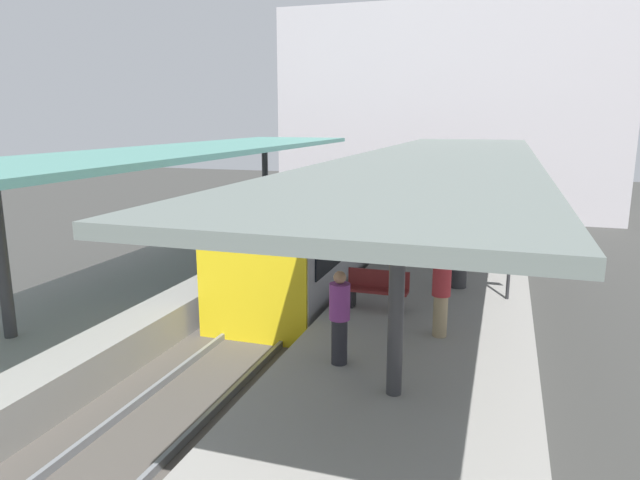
# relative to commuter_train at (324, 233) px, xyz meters

# --- Properties ---
(ground_plane) EXTENTS (80.00, 80.00, 0.00)m
(ground_plane) POSITION_rel_commuter_train_xyz_m (0.00, -3.44, -1.73)
(ground_plane) COLOR #383835
(platform_left) EXTENTS (4.40, 28.00, 1.00)m
(platform_left) POSITION_rel_commuter_train_xyz_m (-3.80, -3.44, -1.23)
(platform_left) COLOR gray
(platform_left) RESTS_ON ground_plane
(platform_right) EXTENTS (4.40, 28.00, 1.00)m
(platform_right) POSITION_rel_commuter_train_xyz_m (3.80, -3.44, -1.23)
(platform_right) COLOR gray
(platform_right) RESTS_ON ground_plane
(track_ballast) EXTENTS (3.20, 28.00, 0.20)m
(track_ballast) POSITION_rel_commuter_train_xyz_m (0.00, -3.44, -1.63)
(track_ballast) COLOR #4C4742
(track_ballast) RESTS_ON ground_plane
(rail_near_side) EXTENTS (0.08, 28.00, 0.14)m
(rail_near_side) POSITION_rel_commuter_train_xyz_m (-0.72, -3.44, -1.46)
(rail_near_side) COLOR slate
(rail_near_side) RESTS_ON track_ballast
(rail_far_side) EXTENTS (0.08, 28.00, 0.14)m
(rail_far_side) POSITION_rel_commuter_train_xyz_m (0.72, -3.44, -1.46)
(rail_far_side) COLOR slate
(rail_far_side) RESTS_ON track_ballast
(commuter_train) EXTENTS (2.78, 10.81, 3.10)m
(commuter_train) POSITION_rel_commuter_train_xyz_m (0.00, 0.00, 0.00)
(commuter_train) COLOR #ADADB2
(commuter_train) RESTS_ON track_ballast
(canopy_left) EXTENTS (4.18, 21.00, 3.33)m
(canopy_left) POSITION_rel_commuter_train_xyz_m (-3.80, -2.04, 2.48)
(canopy_left) COLOR #333335
(canopy_left) RESTS_ON platform_left
(canopy_right) EXTENTS (4.18, 21.00, 3.33)m
(canopy_right) POSITION_rel_commuter_train_xyz_m (3.80, -2.04, 2.48)
(canopy_right) COLOR #333335
(canopy_right) RESTS_ON platform_right
(platform_bench) EXTENTS (1.40, 0.41, 0.86)m
(platform_bench) POSITION_rel_commuter_train_xyz_m (2.67, -4.41, -0.26)
(platform_bench) COLOR black
(platform_bench) RESTS_ON platform_right
(platform_sign) EXTENTS (0.90, 0.08, 2.21)m
(platform_sign) POSITION_rel_commuter_train_xyz_m (5.46, -2.82, 0.90)
(platform_sign) COLOR #262628
(platform_sign) RESTS_ON platform_right
(litter_bin) EXTENTS (0.44, 0.44, 0.80)m
(litter_bin) POSITION_rel_commuter_train_xyz_m (4.26, -2.18, -0.33)
(litter_bin) COLOR #2D2D30
(litter_bin) RESTS_ON platform_right
(passenger_near_bench) EXTENTS (0.36, 0.36, 1.63)m
(passenger_near_bench) POSITION_rel_commuter_train_xyz_m (4.20, -5.69, 0.12)
(passenger_near_bench) COLOR #998460
(passenger_near_bench) RESTS_ON platform_right
(passenger_mid_platform) EXTENTS (0.36, 0.36, 1.67)m
(passenger_mid_platform) POSITION_rel_commuter_train_xyz_m (2.68, -7.54, 0.14)
(passenger_mid_platform) COLOR #232328
(passenger_mid_platform) RESTS_ON platform_right
(station_building_backdrop) EXTENTS (18.00, 6.00, 11.00)m
(station_building_backdrop) POSITION_rel_commuter_train_xyz_m (2.00, 16.56, 3.77)
(station_building_backdrop) COLOR #B7B2B7
(station_building_backdrop) RESTS_ON ground_plane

